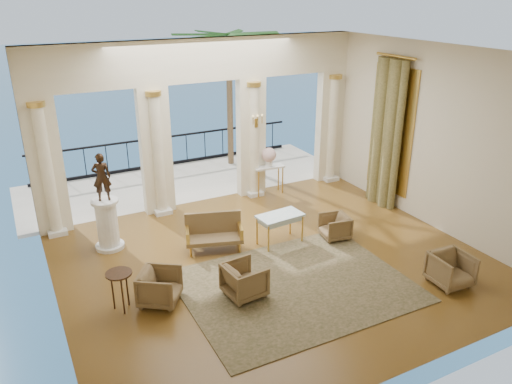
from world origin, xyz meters
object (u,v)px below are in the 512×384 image
armchair_b (451,268)px  console_table (269,171)px  side_table (119,278)px  game_table (280,218)px  armchair_c (335,226)px  armchair_d (245,278)px  settee (214,232)px  pedestal (107,225)px  statue (101,177)px  armchair_a (160,285)px

armchair_b → console_table: bearing=102.9°
armchair_b → side_table: size_ratio=0.96×
armchair_b → game_table: (-2.19, 3.18, 0.27)m
armchair_c → game_table: game_table is taller
armchair_b → console_table: 6.10m
armchair_d → console_table: (2.97, 4.43, 0.33)m
armchair_d → console_table: console_table is taller
settee → side_table: bearing=-132.6°
game_table → side_table: side_table is taller
pedestal → console_table: size_ratio=1.31×
armchair_b → side_table: bearing=164.1°
settee → console_table: bearing=58.6°
settee → armchair_d: bearing=-78.1°
armchair_c → statue: 5.56m
armchair_c → settee: 2.94m
armchair_a → game_table: armchair_a is taller
armchair_d → armchair_b: bearing=-118.0°
armchair_c → statue: bearing=-102.1°
pedestal → console_table: pedestal is taller
armchair_a → console_table: bearing=-14.7°
armchair_c → statue: statue is taller
armchair_b → statue: statue is taller
settee → game_table: 1.59m
armchair_d → settee: bearing=-11.9°
statue → console_table: size_ratio=1.20×
armchair_d → pedestal: bearing=25.3°
pedestal → side_table: size_ratio=1.52×
game_table → statue: bearing=151.0°
settee → console_table: (2.75, 2.38, 0.28)m
armchair_a → armchair_d: 1.64m
side_table → armchair_d: bearing=-15.9°
game_table → side_table: size_ratio=1.40×
armchair_b → armchair_c: size_ratio=1.17×
armchair_c → statue: (-4.98, 2.02, 1.44)m
statue → console_table: bearing=-153.8°
armchair_c → armchair_a: bearing=-71.7°
armchair_c → settee: bearing=-96.9°
side_table → armchair_a: bearing=-9.1°
armchair_a → armchair_c: (4.58, 0.66, -0.05)m
armchair_a → console_table: 5.98m
armchair_d → statue: size_ratio=0.68×
armchair_d → side_table: (-2.27, 0.65, 0.31)m
settee → console_table: size_ratio=1.53×
settee → statue: statue is taller
pedestal → console_table: bearing=13.8°
armchair_a → statue: 3.05m
game_table → pedestal: 4.01m
console_table → armchair_c: bearing=-84.8°
armchair_c → armchair_d: 3.26m
armchair_b → armchair_c: (-0.88, 2.78, -0.06)m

